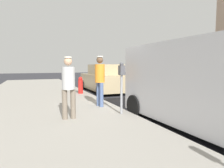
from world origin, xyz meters
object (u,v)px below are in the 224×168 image
parking_meter_near (122,79)px  fire_hydrant (81,85)px  pedestrian_in_orange (100,78)px  pedestrian_in_gray (69,84)px  parked_van (218,84)px  parked_sedan_behind (104,79)px

parking_meter_near → fire_hydrant: bearing=-88.8°
parking_meter_near → pedestrian_in_orange: (0.22, -1.30, -0.02)m
pedestrian_in_gray → fire_hydrant: size_ratio=1.93×
parked_van → fire_hydrant: (1.60, -6.67, -0.59)m
parked_van → parked_sedan_behind: (-0.16, -7.90, -0.41)m
parking_meter_near → pedestrian_in_orange: 1.32m
parked_van → fire_hydrant: 6.88m
parked_van → fire_hydrant: parked_van is taller
parking_meter_near → pedestrian_in_orange: pedestrian_in_orange is taller
parked_sedan_behind → fire_hydrant: bearing=34.9°
pedestrian_in_orange → parked_sedan_behind: pedestrian_in_orange is taller
parked_sedan_behind → fire_hydrant: 2.16m
parking_meter_near → parked_sedan_behind: size_ratio=0.35×
pedestrian_in_gray → parked_van: bearing=146.3°
parking_meter_near → parked_van: (-1.50, 1.96, -0.03)m
pedestrian_in_gray → fire_hydrant: pedestrian_in_gray is taller
pedestrian_in_orange → parked_sedan_behind: (-1.88, -4.64, -0.41)m
pedestrian_in_orange → parked_van: (-1.72, 3.26, -0.01)m
parking_meter_near → pedestrian_in_gray: pedestrian_in_gray is taller
parking_meter_near → fire_hydrant: parking_meter_near is taller
parking_meter_near → parked_sedan_behind: bearing=-105.6°
parked_van → parked_sedan_behind: size_ratio=1.19×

